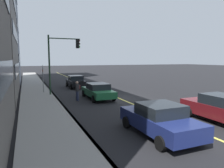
{
  "coord_description": "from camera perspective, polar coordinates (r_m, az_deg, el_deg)",
  "views": [
    {
      "loc": [
        -16.82,
        7.78,
        3.55
      ],
      "look_at": [
        -2.72,
        1.85,
        1.71
      ],
      "focal_mm": 33.23,
      "sensor_mm": 36.0,
      "label": 1
    }
  ],
  "objects": [
    {
      "name": "ground",
      "position": [
        18.87,
        1.98,
        -3.99
      ],
      "size": [
        200.0,
        200.0,
        0.0
      ],
      "primitive_type": "plane",
      "color": "black"
    },
    {
      "name": "sidewalk_slab",
      "position": [
        17.2,
        -18.96,
        -5.17
      ],
      "size": [
        80.0,
        3.07,
        0.15
      ],
      "primitive_type": "cube",
      "color": "gray",
      "rests_on": "ground"
    },
    {
      "name": "curb_edge",
      "position": [
        17.35,
        -14.14,
        -4.9
      ],
      "size": [
        80.0,
        0.16,
        0.15
      ],
      "primitive_type": "cube",
      "color": "slate",
      "rests_on": "ground"
    },
    {
      "name": "lane_stripe_center",
      "position": [
        18.87,
        1.98,
        -3.97
      ],
      "size": [
        80.0,
        0.16,
        0.01
      ],
      "primitive_type": "cube",
      "color": "#D8CC4C",
      "rests_on": "ground"
    },
    {
      "name": "car_black",
      "position": [
        26.3,
        -9.95,
        0.67
      ],
      "size": [
        3.9,
        1.9,
        1.51
      ],
      "color": "black",
      "rests_on": "ground"
    },
    {
      "name": "car_navy",
      "position": [
        10.06,
        12.91,
        -9.45
      ],
      "size": [
        4.45,
        2.13,
        1.51
      ],
      "color": "navy",
      "rests_on": "ground"
    },
    {
      "name": "car_green",
      "position": [
        18.73,
        -3.9,
        -1.86
      ],
      "size": [
        4.64,
        2.01,
        1.39
      ],
      "color": "#1E6038",
      "rests_on": "ground"
    },
    {
      "name": "car_maroon",
      "position": [
        13.23,
        27.75,
        -6.01
      ],
      "size": [
        4.66,
        1.91,
        1.57
      ],
      "color": "#591116",
      "rests_on": "ground"
    },
    {
      "name": "pedestrian_with_backpack",
      "position": [
        17.95,
        -9.51,
        -1.48
      ],
      "size": [
        0.43,
        0.41,
        1.68
      ],
      "color": "#262D4C",
      "rests_on": "ground"
    },
    {
      "name": "traffic_light_mast",
      "position": [
        20.86,
        -13.84,
        7.73
      ],
      "size": [
        0.28,
        3.12,
        5.82
      ],
      "color": "#1E3823",
      "rests_on": "ground"
    },
    {
      "name": "street_sign_post",
      "position": [
        22.3,
        -18.46,
        1.79
      ],
      "size": [
        0.6,
        0.08,
        2.92
      ],
      "color": "slate",
      "rests_on": "ground"
    }
  ]
}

